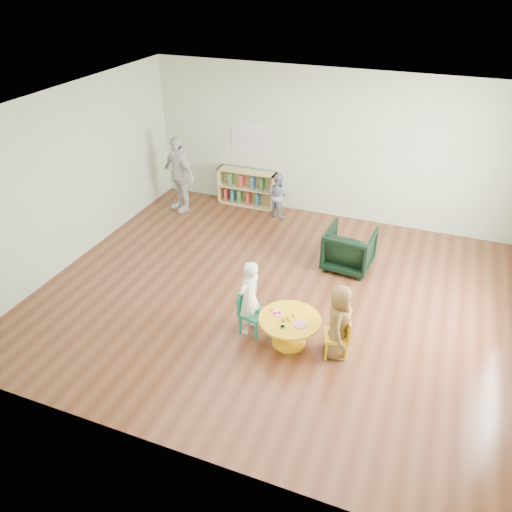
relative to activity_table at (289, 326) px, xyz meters
The scene contains 11 objects.
room 1.94m from the activity_table, 118.84° to the left, with size 7.10×7.00×2.80m.
activity_table is the anchor object (origin of this frame).
kid_chair_left 0.58m from the activity_table, behind, with size 0.40×0.40×0.61m.
kid_chair_right 0.67m from the activity_table, ahead, with size 0.39×0.39×0.59m.
bookshelf 4.37m from the activity_table, 119.44° to the left, with size 1.20×0.30×0.75m.
alphabet_poster 4.60m from the activity_table, 118.51° to the left, with size 0.74×0.01×0.54m.
armchair 2.17m from the activity_table, 81.33° to the left, with size 0.74×0.76×0.70m, color black.
child_left 0.65m from the activity_table, behind, with size 0.40×0.26×1.10m, color white.
child_right 0.68m from the activity_table, ahead, with size 0.51×0.33×1.05m, color gold.
toddler 3.78m from the activity_table, 111.45° to the left, with size 0.43×0.34×0.89m, color #1C2546.
adult_caretaker 4.56m from the activity_table, 136.81° to the left, with size 0.89×0.37×1.52m, color silver.
Camera 1 is at (1.98, -5.87, 4.48)m, focal length 35.00 mm.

